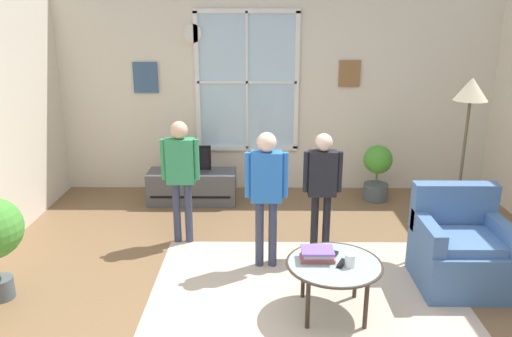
{
  "coord_description": "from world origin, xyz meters",
  "views": [
    {
      "loc": [
        -0.2,
        -3.61,
        2.34
      ],
      "look_at": [
        -0.24,
        0.76,
        0.99
      ],
      "focal_mm": 35.27,
      "sensor_mm": 36.0,
      "label": 1
    }
  ],
  "objects_px": {
    "book_stack": "(317,254)",
    "person_green_shirt": "(181,168)",
    "remote_near_cup": "(341,263)",
    "potted_plant_by_window": "(377,169)",
    "television": "(191,158)",
    "person_blue_shirt": "(266,185)",
    "tv_stand": "(192,187)",
    "remote_near_books": "(334,255)",
    "coffee_table": "(334,266)",
    "cup": "(350,260)",
    "armchair": "(460,250)",
    "floor_lamp": "(469,107)",
    "person_black_shirt": "(322,180)"
  },
  "relations": [
    {
      "from": "person_blue_shirt",
      "to": "potted_plant_by_window",
      "type": "relative_size",
      "value": 1.81
    },
    {
      "from": "tv_stand",
      "to": "remote_near_books",
      "type": "distance_m",
      "value": 2.82
    },
    {
      "from": "book_stack",
      "to": "remote_near_cup",
      "type": "distance_m",
      "value": 0.2
    },
    {
      "from": "television",
      "to": "potted_plant_by_window",
      "type": "relative_size",
      "value": 0.68
    },
    {
      "from": "book_stack",
      "to": "person_blue_shirt",
      "type": "xyz_separation_m",
      "value": [
        -0.4,
        0.74,
        0.34
      ]
    },
    {
      "from": "person_blue_shirt",
      "to": "floor_lamp",
      "type": "bearing_deg",
      "value": 11.89
    },
    {
      "from": "tv_stand",
      "to": "remote_near_books",
      "type": "bearing_deg",
      "value": -58.28
    },
    {
      "from": "cup",
      "to": "remote_near_cup",
      "type": "bearing_deg",
      "value": 152.25
    },
    {
      "from": "coffee_table",
      "to": "person_black_shirt",
      "type": "height_order",
      "value": "person_black_shirt"
    },
    {
      "from": "cup",
      "to": "person_green_shirt",
      "type": "relative_size",
      "value": 0.08
    },
    {
      "from": "person_green_shirt",
      "to": "television",
      "type": "bearing_deg",
      "value": 92.74
    },
    {
      "from": "tv_stand",
      "to": "person_green_shirt",
      "type": "relative_size",
      "value": 0.85
    },
    {
      "from": "tv_stand",
      "to": "person_green_shirt",
      "type": "xyz_separation_m",
      "value": [
        0.06,
        -1.17,
        0.61
      ]
    },
    {
      "from": "cup",
      "to": "person_blue_shirt",
      "type": "relative_size",
      "value": 0.08
    },
    {
      "from": "tv_stand",
      "to": "potted_plant_by_window",
      "type": "relative_size",
      "value": 1.52
    },
    {
      "from": "coffee_table",
      "to": "cup",
      "type": "relative_size",
      "value": 7.37
    },
    {
      "from": "potted_plant_by_window",
      "to": "coffee_table",
      "type": "bearing_deg",
      "value": -109.41
    },
    {
      "from": "person_green_shirt",
      "to": "floor_lamp",
      "type": "xyz_separation_m",
      "value": [
        2.83,
        -0.12,
        0.66
      ]
    },
    {
      "from": "armchair",
      "to": "book_stack",
      "type": "xyz_separation_m",
      "value": [
        -1.33,
        -0.43,
        0.17
      ]
    },
    {
      "from": "remote_near_books",
      "to": "person_black_shirt",
      "type": "relative_size",
      "value": 0.11
    },
    {
      "from": "potted_plant_by_window",
      "to": "tv_stand",
      "type": "bearing_deg",
      "value": -177.04
    },
    {
      "from": "potted_plant_by_window",
      "to": "television",
      "type": "bearing_deg",
      "value": -176.97
    },
    {
      "from": "book_stack",
      "to": "person_green_shirt",
      "type": "xyz_separation_m",
      "value": [
        -1.28,
        1.28,
        0.33
      ]
    },
    {
      "from": "book_stack",
      "to": "person_green_shirt",
      "type": "bearing_deg",
      "value": 135.07
    },
    {
      "from": "remote_near_cup",
      "to": "potted_plant_by_window",
      "type": "height_order",
      "value": "potted_plant_by_window"
    },
    {
      "from": "floor_lamp",
      "to": "television",
      "type": "bearing_deg",
      "value": 155.9
    },
    {
      "from": "armchair",
      "to": "potted_plant_by_window",
      "type": "relative_size",
      "value": 1.19
    },
    {
      "from": "remote_near_cup",
      "to": "potted_plant_by_window",
      "type": "relative_size",
      "value": 0.19
    },
    {
      "from": "tv_stand",
      "to": "person_black_shirt",
      "type": "distance_m",
      "value": 2.15
    },
    {
      "from": "floor_lamp",
      "to": "book_stack",
      "type": "bearing_deg",
      "value": -143.31
    },
    {
      "from": "television",
      "to": "book_stack",
      "type": "height_order",
      "value": "television"
    },
    {
      "from": "remote_near_cup",
      "to": "person_green_shirt",
      "type": "bearing_deg",
      "value": 137.29
    },
    {
      "from": "tv_stand",
      "to": "armchair",
      "type": "relative_size",
      "value": 1.28
    },
    {
      "from": "tv_stand",
      "to": "remote_near_cup",
      "type": "xyz_separation_m",
      "value": [
        1.52,
        -2.53,
        0.25
      ]
    },
    {
      "from": "tv_stand",
      "to": "potted_plant_by_window",
      "type": "height_order",
      "value": "potted_plant_by_window"
    },
    {
      "from": "remote_near_books",
      "to": "person_green_shirt",
      "type": "height_order",
      "value": "person_green_shirt"
    },
    {
      "from": "armchair",
      "to": "remote_near_cup",
      "type": "distance_m",
      "value": 1.26
    },
    {
      "from": "remote_near_books",
      "to": "potted_plant_by_window",
      "type": "distance_m",
      "value": 2.67
    },
    {
      "from": "remote_near_books",
      "to": "person_blue_shirt",
      "type": "height_order",
      "value": "person_blue_shirt"
    },
    {
      "from": "cup",
      "to": "floor_lamp",
      "type": "height_order",
      "value": "floor_lamp"
    },
    {
      "from": "cup",
      "to": "person_green_shirt",
      "type": "distance_m",
      "value": 2.08
    },
    {
      "from": "book_stack",
      "to": "person_black_shirt",
      "type": "distance_m",
      "value": 1.05
    },
    {
      "from": "book_stack",
      "to": "person_blue_shirt",
      "type": "height_order",
      "value": "person_blue_shirt"
    },
    {
      "from": "cup",
      "to": "floor_lamp",
      "type": "distance_m",
      "value": 2.07
    },
    {
      "from": "tv_stand",
      "to": "television",
      "type": "bearing_deg",
      "value": -90.0
    },
    {
      "from": "tv_stand",
      "to": "remote_near_books",
      "type": "height_order",
      "value": "remote_near_books"
    },
    {
      "from": "person_green_shirt",
      "to": "coffee_table",
      "type": "bearing_deg",
      "value": -43.23
    },
    {
      "from": "tv_stand",
      "to": "remote_near_books",
      "type": "xyz_separation_m",
      "value": [
        1.48,
        -2.39,
        0.25
      ]
    },
    {
      "from": "armchair",
      "to": "remote_near_books",
      "type": "xyz_separation_m",
      "value": [
        -1.19,
        -0.37,
        0.13
      ]
    },
    {
      "from": "remote_near_books",
      "to": "cup",
      "type": "bearing_deg",
      "value": -58.38
    }
  ]
}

